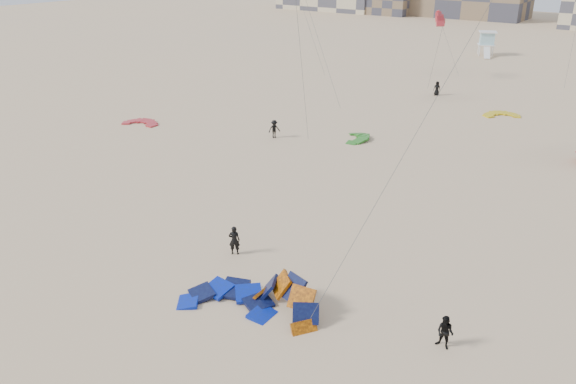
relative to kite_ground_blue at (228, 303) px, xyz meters
The scene contains 12 objects.
ground 4.76m from the kite_ground_blue, behind, with size 320.00×320.00×0.00m, color tan.
kite_ground_blue is the anchor object (origin of this frame).
kite_ground_orange 3.00m from the kite_ground_blue, 21.98° to the left, with size 4.33×3.21×2.86m, color orange, non-canonical shape.
kite_ground_red 34.21m from the kite_ground_blue, 146.75° to the left, with size 3.44×3.65×0.43m, color #CE1E45, non-canonical shape.
kite_ground_green 28.60m from the kite_ground_blue, 106.24° to the left, with size 3.27×3.43×0.72m, color #1E7E27, non-canonical shape.
kite_ground_yellow 43.75m from the kite_ground_blue, 89.09° to the left, with size 3.51×3.69×0.41m, color yellow, non-canonical shape.
kitesurfer_main 5.15m from the kite_ground_blue, 126.97° to the left, with size 0.67×0.44×1.82m, color black.
kitesurfer_b 10.78m from the kite_ground_blue, 17.09° to the left, with size 0.81×0.63×1.66m, color black.
kitesurfer_c 27.40m from the kite_ground_blue, 122.23° to the left, with size 1.13×0.65×1.75m, color black.
kitesurfer_e 49.17m from the kite_ground_blue, 100.08° to the left, with size 0.85×0.55×1.73m, color black.
kite_fly_red 58.78m from the kite_ground_blue, 102.35° to the left, with size 5.90×4.55×8.44m.
lifeguard_tower_far 80.94m from the kite_ground_blue, 99.16° to the left, with size 3.66×5.87×3.94m.
Camera 1 is at (21.39, -17.98, 16.75)m, focal length 35.00 mm.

